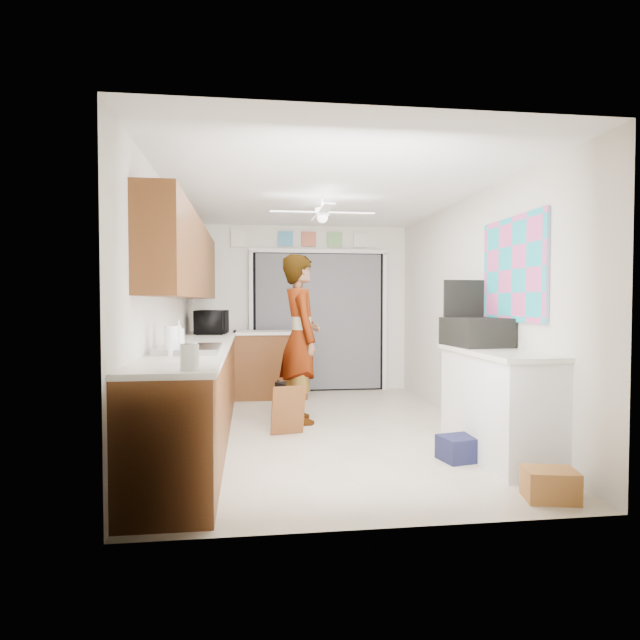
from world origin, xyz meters
name	(u,v)px	position (x,y,z in m)	size (l,w,h in m)	color
floor	(325,429)	(0.00, 0.00, 0.00)	(5.00, 5.00, 0.00)	#BFB499
ceiling	(325,192)	(0.00, 0.00, 2.50)	(5.00, 5.00, 0.00)	white
wall_back	(302,309)	(0.00, 2.50, 1.25)	(3.20, 3.20, 0.00)	silver
wall_front	(384,320)	(0.00, -2.50, 1.25)	(3.20, 3.20, 0.00)	silver
wall_left	(169,312)	(-1.60, 0.00, 1.25)	(5.00, 5.00, 0.00)	silver
wall_right	(470,311)	(1.60, 0.00, 1.25)	(5.00, 5.00, 0.00)	silver
left_base_cabinets	(200,390)	(-1.30, 0.00, 0.45)	(0.60, 4.80, 0.90)	brown
left_countertop	(200,344)	(-1.29, 0.00, 0.92)	(0.62, 4.80, 0.04)	white
upper_cabinets	(187,260)	(-1.44, 0.20, 1.80)	(0.32, 4.00, 0.80)	brown
sink_basin	(189,350)	(-1.29, -1.00, 0.95)	(0.50, 0.76, 0.06)	silver
faucet	(166,339)	(-1.48, -1.00, 1.05)	(0.03, 0.03, 0.22)	silver
peninsula_base	(270,366)	(-0.50, 2.00, 0.45)	(1.00, 0.60, 0.90)	brown
peninsula_top	(270,332)	(-0.50, 2.00, 0.92)	(1.04, 0.64, 0.04)	white
back_opening_recess	(319,322)	(0.25, 2.47, 1.05)	(2.00, 0.06, 2.10)	black
curtain_panel	(319,322)	(0.25, 2.43, 1.05)	(1.90, 0.03, 2.05)	slate
door_trim_left	(251,322)	(-0.77, 2.44, 1.05)	(0.06, 0.04, 2.10)	white
door_trim_right	(385,322)	(1.27, 2.44, 1.05)	(0.06, 0.04, 2.10)	white
door_trim_head	(319,251)	(0.25, 2.44, 2.12)	(2.10, 0.04, 0.06)	white
header_frame_1	(286,239)	(-0.25, 2.47, 2.30)	(0.22, 0.02, 0.22)	#468EBA
header_frame_2	(309,239)	(0.10, 2.47, 2.30)	(0.22, 0.02, 0.22)	#BA5D45
header_frame_3	(335,240)	(0.50, 2.47, 2.30)	(0.22, 0.02, 0.22)	#6FA860
header_frame_4	(361,240)	(0.90, 2.47, 2.30)	(0.22, 0.02, 0.22)	silver
route66_sign	(238,238)	(-0.95, 2.47, 2.30)	(0.22, 0.02, 0.26)	silver
right_counter_base	(498,406)	(1.35, -1.20, 0.45)	(0.50, 1.40, 0.90)	white
right_counter_top	(497,352)	(1.34, -1.20, 0.92)	(0.54, 1.44, 0.04)	white
abstract_painting	(513,269)	(1.58, -1.00, 1.65)	(0.03, 1.15, 0.95)	#DC5199
ceiling_fan	(322,213)	(0.00, 0.20, 2.32)	(1.14, 1.14, 0.24)	white
microwave	(212,322)	(-1.28, 1.44, 1.09)	(0.55, 0.38, 0.31)	black
soap_bottle	(179,336)	(-1.37, -1.05, 1.08)	(0.11, 0.11, 0.27)	silver
cup	(189,358)	(-1.19, -1.94, 0.98)	(0.11, 0.11, 0.09)	white
jar_a	(190,357)	(-1.15, -2.25, 1.02)	(0.11, 0.11, 0.16)	silver
jar_b	(193,350)	(-1.22, -1.44, 0.99)	(0.07, 0.07, 0.11)	silver
paper_towel_roll	(171,341)	(-1.39, -1.33, 1.05)	(0.11, 0.11, 0.23)	white
suitcase	(476,332)	(1.32, -0.80, 1.07)	(0.47, 0.62, 0.27)	black
suitcase_rim	(476,344)	(1.32, -0.80, 0.96)	(0.44, 0.58, 0.02)	yellow
suitcase_lid	(464,305)	(1.32, -0.51, 1.32)	(0.42, 0.03, 0.50)	black
cardboard_box	(550,485)	(1.25, -2.20, 0.11)	(0.34, 0.26, 0.21)	#B57739
navy_crate	(461,448)	(1.00, -1.24, 0.10)	(0.34, 0.28, 0.21)	#161837
cabinet_door_panel	(288,410)	(-0.40, -0.20, 0.26)	(0.34, 0.03, 0.51)	brown
man	(301,338)	(-0.22, 0.41, 0.94)	(0.69, 0.45, 1.89)	white
dog	(287,397)	(-0.35, 0.86, 0.21)	(0.22, 0.52, 0.41)	black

